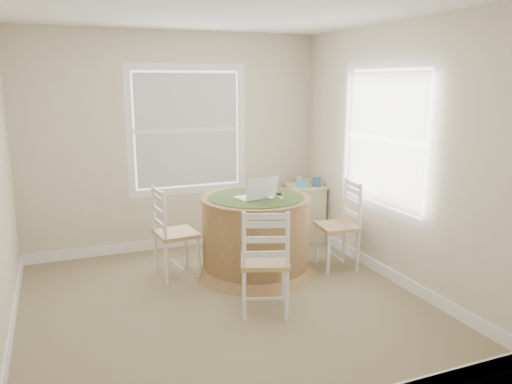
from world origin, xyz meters
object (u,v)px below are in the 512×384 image
round_table (256,232)px  chair_near (265,261)px  corner_chest (304,212)px  chair_left (176,233)px  chair_right (337,226)px  laptop (256,195)px

round_table → chair_near: bearing=-92.1°
chair_near → corner_chest: bearing=-106.3°
round_table → corner_chest: bearing=54.4°
round_table → corner_chest: size_ratio=1.85×
chair_left → corner_chest: (1.84, 0.64, -0.11)m
chair_right → chair_near: bearing=-51.4°
round_table → chair_near: chair_near is taller
chair_near → chair_right: 1.37m
chair_right → laptop: bearing=-92.6°
chair_left → chair_near: same height
round_table → chair_right: size_ratio=1.41×
corner_chest → chair_near: bearing=-121.9°
chair_right → corner_chest: chair_right is taller
chair_left → chair_right: 1.75m
corner_chest → chair_right: bearing=-93.0°
chair_right → chair_left: bearing=-96.1°
laptop → corner_chest: 1.46m
chair_near → chair_left: bearing=-44.1°
chair_left → chair_right: (1.70, -0.40, 0.00)m
chair_near → chair_right: size_ratio=1.00×
chair_right → corner_chest: (0.14, 1.05, -0.11)m
chair_near → corner_chest: chair_near is taller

